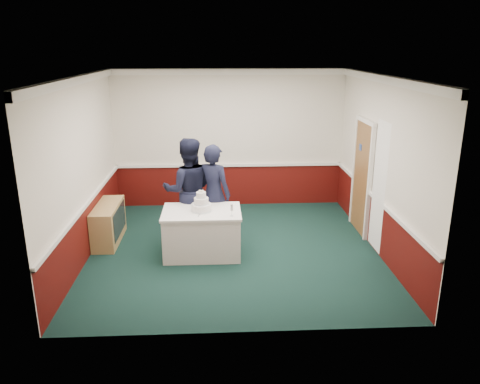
{
  "coord_description": "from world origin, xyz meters",
  "views": [
    {
      "loc": [
        -0.29,
        -7.59,
        3.45
      ],
      "look_at": [
        0.1,
        -0.1,
        1.1
      ],
      "focal_mm": 35.0,
      "sensor_mm": 36.0,
      "label": 1
    }
  ],
  "objects_px": {
    "cake_knife": "(199,215)",
    "person_man": "(188,190)",
    "sideboard": "(109,223)",
    "cake_table": "(202,232)",
    "person_woman": "(214,194)",
    "wedding_cake": "(201,205)",
    "champagne_flute": "(232,208)"
  },
  "relations": [
    {
      "from": "cake_table",
      "to": "person_man",
      "type": "relative_size",
      "value": 0.69
    },
    {
      "from": "champagne_flute",
      "to": "person_woman",
      "type": "bearing_deg",
      "value": 109.13
    },
    {
      "from": "sideboard",
      "to": "champagne_flute",
      "type": "bearing_deg",
      "value": -22.52
    },
    {
      "from": "cake_table",
      "to": "wedding_cake",
      "type": "xyz_separation_m",
      "value": [
        0.0,
        0.0,
        0.5
      ]
    },
    {
      "from": "sideboard",
      "to": "person_man",
      "type": "height_order",
      "value": "person_man"
    },
    {
      "from": "cake_table",
      "to": "cake_knife",
      "type": "relative_size",
      "value": 6.0
    },
    {
      "from": "wedding_cake",
      "to": "cake_table",
      "type": "bearing_deg",
      "value": -90.0
    },
    {
      "from": "cake_table",
      "to": "person_woman",
      "type": "xyz_separation_m",
      "value": [
        0.2,
        0.58,
        0.51
      ]
    },
    {
      "from": "wedding_cake",
      "to": "champagne_flute",
      "type": "bearing_deg",
      "value": -29.25
    },
    {
      "from": "cake_knife",
      "to": "person_man",
      "type": "distance_m",
      "value": 0.91
    },
    {
      "from": "person_man",
      "to": "cake_knife",
      "type": "bearing_deg",
      "value": 98.97
    },
    {
      "from": "wedding_cake",
      "to": "champagne_flute",
      "type": "xyz_separation_m",
      "value": [
        0.5,
        -0.28,
        0.03
      ]
    },
    {
      "from": "cake_knife",
      "to": "cake_table",
      "type": "bearing_deg",
      "value": 92.14
    },
    {
      "from": "cake_table",
      "to": "person_man",
      "type": "height_order",
      "value": "person_man"
    },
    {
      "from": "sideboard",
      "to": "champagne_flute",
      "type": "xyz_separation_m",
      "value": [
        2.23,
        -0.92,
        0.58
      ]
    },
    {
      "from": "cake_table",
      "to": "champagne_flute",
      "type": "xyz_separation_m",
      "value": [
        0.5,
        -0.28,
        0.53
      ]
    },
    {
      "from": "cake_knife",
      "to": "sideboard",
      "type": "bearing_deg",
      "value": 164.23
    },
    {
      "from": "sideboard",
      "to": "person_woman",
      "type": "distance_m",
      "value": 2.01
    },
    {
      "from": "person_man",
      "to": "person_woman",
      "type": "relative_size",
      "value": 1.05
    },
    {
      "from": "cake_table",
      "to": "cake_knife",
      "type": "height_order",
      "value": "cake_knife"
    },
    {
      "from": "cake_table",
      "to": "person_woman",
      "type": "relative_size",
      "value": 0.73
    },
    {
      "from": "champagne_flute",
      "to": "wedding_cake",
      "type": "bearing_deg",
      "value": 150.75
    },
    {
      "from": "cake_table",
      "to": "wedding_cake",
      "type": "bearing_deg",
      "value": 90.0
    },
    {
      "from": "cake_table",
      "to": "wedding_cake",
      "type": "relative_size",
      "value": 3.63
    },
    {
      "from": "sideboard",
      "to": "person_man",
      "type": "bearing_deg",
      "value": 0.92
    },
    {
      "from": "sideboard",
      "to": "person_man",
      "type": "relative_size",
      "value": 0.63
    },
    {
      "from": "champagne_flute",
      "to": "cake_table",
      "type": "bearing_deg",
      "value": 150.75
    },
    {
      "from": "wedding_cake",
      "to": "champagne_flute",
      "type": "height_order",
      "value": "wedding_cake"
    },
    {
      "from": "cake_knife",
      "to": "person_man",
      "type": "height_order",
      "value": "person_man"
    },
    {
      "from": "wedding_cake",
      "to": "person_man",
      "type": "relative_size",
      "value": 0.19
    },
    {
      "from": "sideboard",
      "to": "wedding_cake",
      "type": "distance_m",
      "value": 1.92
    },
    {
      "from": "cake_knife",
      "to": "person_woman",
      "type": "bearing_deg",
      "value": 83.96
    }
  ]
}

